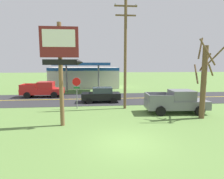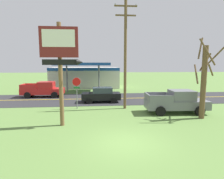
# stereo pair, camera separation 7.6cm
# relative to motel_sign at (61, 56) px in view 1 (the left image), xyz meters

# --- Properties ---
(ground_plane) EXTENTS (180.00, 180.00, 0.00)m
(ground_plane) POSITION_rel_motel_sign_xyz_m (3.79, -3.17, -4.67)
(ground_plane) COLOR #5B7F3D
(road_asphalt) EXTENTS (140.00, 8.00, 0.02)m
(road_asphalt) POSITION_rel_motel_sign_xyz_m (3.79, 9.83, -4.66)
(road_asphalt) COLOR #2B2B2D
(road_asphalt) RESTS_ON ground
(road_centre_line) EXTENTS (126.00, 0.20, 0.01)m
(road_centre_line) POSITION_rel_motel_sign_xyz_m (3.79, 9.83, -4.65)
(road_centre_line) COLOR gold
(road_centre_line) RESTS_ON road_asphalt
(motel_sign) EXTENTS (2.71, 0.54, 6.82)m
(motel_sign) POSITION_rel_motel_sign_xyz_m (0.00, 0.00, 0.00)
(motel_sign) COLOR brown
(motel_sign) RESTS_ON ground
(stop_sign) EXTENTS (0.80, 0.08, 2.95)m
(stop_sign) POSITION_rel_motel_sign_xyz_m (0.50, 4.93, -2.64)
(stop_sign) COLOR slate
(stop_sign) RESTS_ON ground
(utility_pole) EXTENTS (2.06, 0.26, 9.79)m
(utility_pole) POSITION_rel_motel_sign_xyz_m (5.00, 4.67, 0.55)
(utility_pole) COLOR brown
(utility_pole) RESTS_ON ground
(bare_tree) EXTENTS (1.89, 1.87, 6.17)m
(bare_tree) POSITION_rel_motel_sign_xyz_m (10.41, 0.86, -1.65)
(bare_tree) COLOR brown
(bare_tree) RESTS_ON ground
(gas_station) EXTENTS (12.00, 11.50, 4.40)m
(gas_station) POSITION_rel_motel_sign_xyz_m (0.43, 21.68, -2.73)
(gas_station) COLOR beige
(gas_station) RESTS_ON ground
(pickup_grey_parked_on_lawn) EXTENTS (5.31, 2.49, 1.96)m
(pickup_grey_parked_on_lawn) POSITION_rel_motel_sign_xyz_m (9.18, 2.64, -3.71)
(pickup_grey_parked_on_lawn) COLOR slate
(pickup_grey_parked_on_lawn) RESTS_ON ground
(pickup_red_on_road) EXTENTS (5.20, 2.24, 1.96)m
(pickup_red_on_road) POSITION_rel_motel_sign_xyz_m (-4.35, 11.83, -3.71)
(pickup_red_on_road) COLOR red
(pickup_red_on_road) RESTS_ON ground
(car_black_near_lane) EXTENTS (4.20, 2.00, 1.64)m
(car_black_near_lane) POSITION_rel_motel_sign_xyz_m (2.90, 7.83, -3.84)
(car_black_near_lane) COLOR black
(car_black_near_lane) RESTS_ON ground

